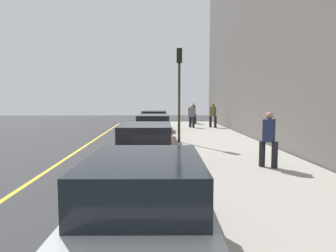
{
  "coord_description": "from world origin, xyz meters",
  "views": [
    {
      "loc": [
        -15.18,
        -0.36,
        2.33
      ],
      "look_at": [
        -1.72,
        -0.84,
        1.13
      ],
      "focal_mm": 32.81,
      "sensor_mm": 36.0,
      "label": 1
    }
  ],
  "objects_px": {
    "parked_car_maroon": "(155,121)",
    "pedestrian_grey_coat": "(192,115)",
    "parked_car_red": "(146,147)",
    "pedestrian_olive_coat": "(213,115)",
    "pedestrian_black_coat": "(193,112)",
    "rolling_suitcase": "(195,120)",
    "traffic_light_pole": "(179,80)",
    "parked_car_silver": "(145,206)",
    "parked_car_charcoal": "(153,129)",
    "pedestrian_navy_coat": "(269,138)"
  },
  "relations": [
    {
      "from": "parked_car_silver",
      "to": "pedestrian_grey_coat",
      "type": "bearing_deg",
      "value": -8.55
    },
    {
      "from": "parked_car_charcoal",
      "to": "pedestrian_black_coat",
      "type": "bearing_deg",
      "value": -16.96
    },
    {
      "from": "parked_car_silver",
      "to": "pedestrian_olive_coat",
      "type": "xyz_separation_m",
      "value": [
        18.79,
        -4.44,
        0.36
      ]
    },
    {
      "from": "parked_car_silver",
      "to": "parked_car_maroon",
      "type": "distance_m",
      "value": 16.79
    },
    {
      "from": "parked_car_maroon",
      "to": "pedestrian_navy_coat",
      "type": "distance_m",
      "value": 12.24
    },
    {
      "from": "pedestrian_olive_coat",
      "to": "parked_car_red",
      "type": "bearing_deg",
      "value": 160.67
    },
    {
      "from": "parked_car_red",
      "to": "rolling_suitcase",
      "type": "bearing_deg",
      "value": -12.11
    },
    {
      "from": "parked_car_charcoal",
      "to": "pedestrian_navy_coat",
      "type": "distance_m",
      "value": 7.37
    },
    {
      "from": "pedestrian_black_coat",
      "to": "rolling_suitcase",
      "type": "xyz_separation_m",
      "value": [
        0.44,
        -0.19,
        -0.71
      ]
    },
    {
      "from": "pedestrian_olive_coat",
      "to": "pedestrian_grey_coat",
      "type": "xyz_separation_m",
      "value": [
        -0.01,
        1.62,
        -0.03
      ]
    },
    {
      "from": "pedestrian_black_coat",
      "to": "rolling_suitcase",
      "type": "bearing_deg",
      "value": -23.81
    },
    {
      "from": "parked_car_red",
      "to": "pedestrian_olive_coat",
      "type": "xyz_separation_m",
      "value": [
        13.16,
        -4.62,
        0.36
      ]
    },
    {
      "from": "parked_car_silver",
      "to": "pedestrian_grey_coat",
      "type": "distance_m",
      "value": 18.99
    },
    {
      "from": "pedestrian_grey_coat",
      "to": "pedestrian_navy_coat",
      "type": "height_order",
      "value": "pedestrian_navy_coat"
    },
    {
      "from": "parked_car_silver",
      "to": "pedestrian_black_coat",
      "type": "height_order",
      "value": "pedestrian_black_coat"
    },
    {
      "from": "parked_car_red",
      "to": "parked_car_maroon",
      "type": "height_order",
      "value": "same"
    },
    {
      "from": "pedestrian_black_coat",
      "to": "pedestrian_olive_coat",
      "type": "bearing_deg",
      "value": -163.59
    },
    {
      "from": "parked_car_charcoal",
      "to": "parked_car_maroon",
      "type": "relative_size",
      "value": 0.89
    },
    {
      "from": "parked_car_maroon",
      "to": "pedestrian_olive_coat",
      "type": "bearing_deg",
      "value": -65.71
    },
    {
      "from": "parked_car_red",
      "to": "parked_car_silver",
      "type": "bearing_deg",
      "value": -178.22
    },
    {
      "from": "pedestrian_navy_coat",
      "to": "pedestrian_black_coat",
      "type": "relative_size",
      "value": 0.97
    },
    {
      "from": "pedestrian_grey_coat",
      "to": "pedestrian_navy_coat",
      "type": "bearing_deg",
      "value": -176.24
    },
    {
      "from": "parked_car_silver",
      "to": "parked_car_red",
      "type": "bearing_deg",
      "value": 1.78
    },
    {
      "from": "parked_car_maroon",
      "to": "pedestrian_grey_coat",
      "type": "height_order",
      "value": "pedestrian_grey_coat"
    },
    {
      "from": "traffic_light_pole",
      "to": "rolling_suitcase",
      "type": "bearing_deg",
      "value": -10.58
    },
    {
      "from": "traffic_light_pole",
      "to": "rolling_suitcase",
      "type": "distance_m",
      "value": 12.62
    },
    {
      "from": "pedestrian_navy_coat",
      "to": "rolling_suitcase",
      "type": "height_order",
      "value": "pedestrian_navy_coat"
    },
    {
      "from": "pedestrian_grey_coat",
      "to": "parked_car_red",
      "type": "bearing_deg",
      "value": 167.15
    },
    {
      "from": "parked_car_charcoal",
      "to": "pedestrian_olive_coat",
      "type": "xyz_separation_m",
      "value": [
        7.32,
        -4.46,
        0.36
      ]
    },
    {
      "from": "parked_car_silver",
      "to": "parked_car_red",
      "type": "distance_m",
      "value": 5.64
    },
    {
      "from": "pedestrian_grey_coat",
      "to": "parked_car_charcoal",
      "type": "bearing_deg",
      "value": 158.75
    },
    {
      "from": "pedestrian_olive_coat",
      "to": "traffic_light_pole",
      "type": "height_order",
      "value": "traffic_light_pole"
    },
    {
      "from": "traffic_light_pole",
      "to": "rolling_suitcase",
      "type": "relative_size",
      "value": 5.2
    },
    {
      "from": "pedestrian_grey_coat",
      "to": "pedestrian_black_coat",
      "type": "relative_size",
      "value": 0.96
    },
    {
      "from": "parked_car_silver",
      "to": "parked_car_red",
      "type": "xyz_separation_m",
      "value": [
        5.63,
        0.17,
        0.0
      ]
    },
    {
      "from": "parked_car_silver",
      "to": "parked_car_maroon",
      "type": "relative_size",
      "value": 0.93
    },
    {
      "from": "pedestrian_olive_coat",
      "to": "traffic_light_pole",
      "type": "distance_m",
      "value": 8.81
    },
    {
      "from": "traffic_light_pole",
      "to": "parked_car_maroon",
      "type": "bearing_deg",
      "value": 12.07
    },
    {
      "from": "parked_car_maroon",
      "to": "pedestrian_black_coat",
      "type": "distance_m",
      "value": 6.63
    },
    {
      "from": "parked_car_charcoal",
      "to": "parked_car_maroon",
      "type": "height_order",
      "value": "same"
    },
    {
      "from": "pedestrian_olive_coat",
      "to": "pedestrian_grey_coat",
      "type": "distance_m",
      "value": 1.62
    },
    {
      "from": "pedestrian_olive_coat",
      "to": "rolling_suitcase",
      "type": "xyz_separation_m",
      "value": [
        4.15,
        0.9,
        -0.7
      ]
    },
    {
      "from": "parked_car_red",
      "to": "traffic_light_pole",
      "type": "height_order",
      "value": "traffic_light_pole"
    },
    {
      "from": "pedestrian_grey_coat",
      "to": "traffic_light_pole",
      "type": "xyz_separation_m",
      "value": [
        -7.92,
        1.54,
        2.18
      ]
    },
    {
      "from": "parked_car_maroon",
      "to": "pedestrian_olive_coat",
      "type": "height_order",
      "value": "pedestrian_olive_coat"
    },
    {
      "from": "parked_car_charcoal",
      "to": "parked_car_maroon",
      "type": "bearing_deg",
      "value": -0.33
    },
    {
      "from": "pedestrian_navy_coat",
      "to": "parked_car_charcoal",
      "type": "bearing_deg",
      "value": 30.54
    },
    {
      "from": "parked_car_red",
      "to": "pedestrian_navy_coat",
      "type": "distance_m",
      "value": 3.94
    },
    {
      "from": "parked_car_charcoal",
      "to": "pedestrian_black_coat",
      "type": "relative_size",
      "value": 2.34
    },
    {
      "from": "parked_car_red",
      "to": "pedestrian_olive_coat",
      "type": "distance_m",
      "value": 13.95
    }
  ]
}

